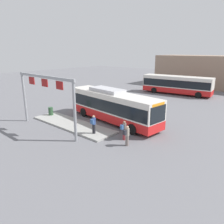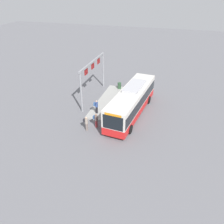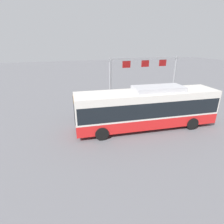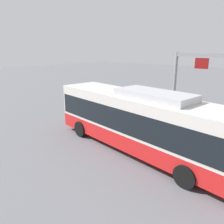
# 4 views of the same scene
# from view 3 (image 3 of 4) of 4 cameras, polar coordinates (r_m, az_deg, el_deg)

# --- Properties ---
(ground_plane) EXTENTS (120.00, 120.00, 0.00)m
(ground_plane) POSITION_cam_3_polar(r_m,az_deg,el_deg) (15.29, 10.65, -4.80)
(ground_plane) COLOR slate
(platform_curb) EXTENTS (10.00, 2.80, 0.16)m
(platform_curb) POSITION_cam_3_polar(r_m,az_deg,el_deg) (19.19, 11.48, 0.94)
(platform_curb) COLOR #9E9E99
(platform_curb) RESTS_ON ground
(bus_main) EXTENTS (11.69, 3.76, 3.46)m
(bus_main) POSITION_cam_3_polar(r_m,az_deg,el_deg) (14.60, 11.16, 1.60)
(bus_main) COLOR red
(bus_main) RESTS_ON ground
(person_boarding) EXTENTS (0.44, 0.58, 1.67)m
(person_boarding) POSITION_cam_3_polar(r_m,az_deg,el_deg) (16.79, -10.36, 0.97)
(person_boarding) COLOR slate
(person_boarding) RESTS_ON ground
(person_waiting_near) EXTENTS (0.44, 0.58, 1.67)m
(person_waiting_near) POSITION_cam_3_polar(r_m,az_deg,el_deg) (16.22, -6.81, 0.44)
(person_waiting_near) COLOR maroon
(person_waiting_near) RESTS_ON ground
(person_waiting_mid) EXTENTS (0.42, 0.58, 1.67)m
(person_waiting_mid) POSITION_cam_3_polar(r_m,az_deg,el_deg) (17.74, 0.97, 3.00)
(person_waiting_mid) COLOR black
(person_waiting_mid) RESTS_ON platform_curb
(platform_sign_gantry) EXTENTS (8.55, 0.24, 5.20)m
(platform_sign_gantry) POSITION_cam_3_polar(r_m,az_deg,el_deg) (20.57, 10.48, 12.88)
(platform_sign_gantry) COLOR gray
(platform_sign_gantry) RESTS_ON ground
(trash_bin) EXTENTS (0.52, 0.52, 0.90)m
(trash_bin) POSITION_cam_3_polar(r_m,az_deg,el_deg) (21.21, 21.94, 3.29)
(trash_bin) COLOR #2D5133
(trash_bin) RESTS_ON platform_curb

